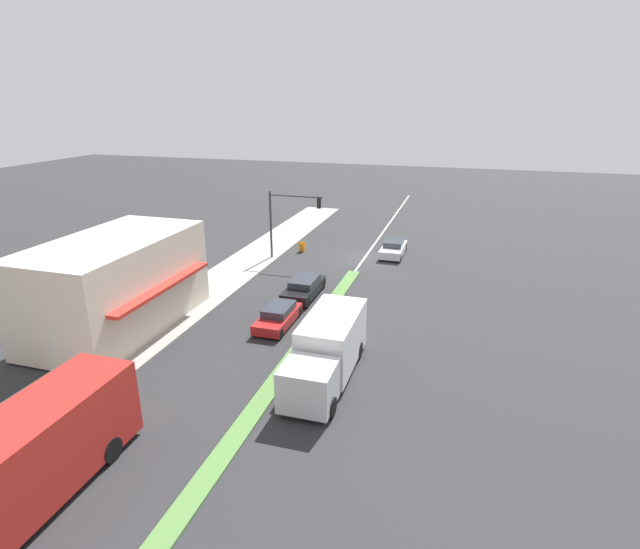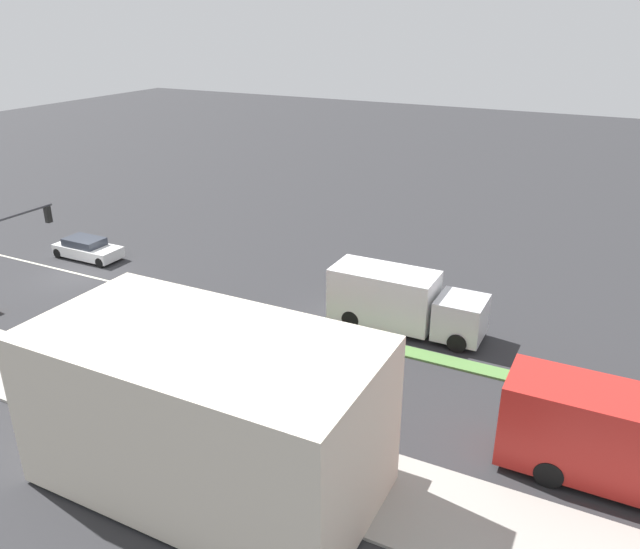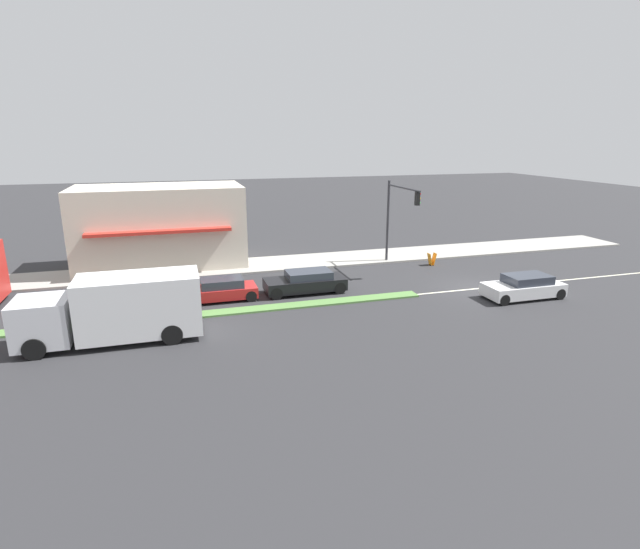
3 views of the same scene
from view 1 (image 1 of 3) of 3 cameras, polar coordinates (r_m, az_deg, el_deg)
ground_plane at (r=26.73m, az=-2.96°, el=-9.30°), size 160.00×160.00×0.00m
sidewalk_right at (r=30.28m, az=-19.67°, el=-6.74°), size 4.00×73.00×0.12m
median_strip at (r=19.96m, az=-12.26°, el=-21.01°), size 0.90×46.00×0.10m
lane_marking_center at (r=42.78m, az=5.14°, el=1.94°), size 0.16×60.00×0.01m
building_corner_store at (r=31.04m, az=-22.26°, el=-0.97°), size 6.36×10.91×5.31m
traffic_signal_main at (r=41.15m, az=-3.84°, el=6.89°), size 4.59×0.34×5.60m
pedestrian at (r=34.49m, az=-16.15°, el=-1.40°), size 0.34×0.34×1.69m
warning_aframe_sign at (r=44.24m, az=-2.09°, el=3.18°), size 0.45×0.53×0.84m
delivery_truck at (r=24.29m, az=0.84°, el=-8.49°), size 2.44×7.50×2.87m
suv_black at (r=34.15m, az=-1.86°, el=-1.51°), size 1.88×4.56×1.26m
van_white at (r=43.62m, az=8.39°, el=3.01°), size 1.84×4.37×1.30m
hatchback_red at (r=29.96m, az=-4.82°, el=-4.77°), size 1.73×4.10×1.21m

